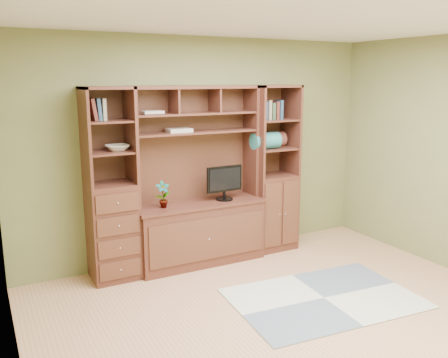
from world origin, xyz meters
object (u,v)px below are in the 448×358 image
right_tower (272,169)px  monitor (224,177)px  center_hutch (199,177)px  left_tower (111,186)px

right_tower → monitor: 0.72m
center_hutch → right_tower: 1.03m
center_hutch → monitor: bearing=-6.4°
center_hutch → right_tower: (1.02, 0.04, 0.00)m
right_tower → monitor: bearing=-174.0°
center_hutch → left_tower: 1.00m
left_tower → right_tower: 2.02m
left_tower → monitor: left_tower is taller
left_tower → right_tower: bearing=0.0°
monitor → right_tower: bearing=4.2°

